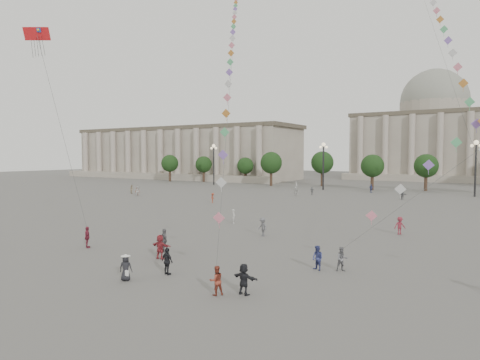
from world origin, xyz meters
The scene contains 30 objects.
ground centered at (0.00, 0.00, 0.00)m, with size 360.00×360.00×0.00m, color #504E4B.
hall_west centered at (-75.00, 93.89, 8.43)m, with size 84.00×26.22×17.20m.
hall_central centered at (0.00, 129.22, 14.23)m, with size 48.30×34.30×35.50m.
tree_row centered at (0.00, 78.00, 5.39)m, with size 137.12×5.12×8.00m.
lamp_post_far_west centered at (-45.00, 70.00, 7.35)m, with size 2.00×0.90×10.65m.
lamp_post_mid_west centered at (-15.00, 70.00, 7.35)m, with size 2.00×0.90×10.65m.
lamp_post_mid_east centered at (15.00, 70.00, 7.35)m, with size 2.00×0.90×10.65m.
person_crowd_0 centered at (-3.83, 68.00, 0.90)m, with size 1.05×0.44×1.80m, color navy.
person_crowd_1 centered at (-40.30, 37.87, 0.90)m, with size 0.88×0.69×1.81m, color silver.
person_crowd_2 centered at (-41.25, 38.71, 0.80)m, with size 1.03×0.59×1.59m, color brown.
person_crowd_3 centered at (6.90, -1.27, 0.89)m, with size 1.65×0.53×1.78m, color black.
person_crowd_4 centered at (-14.50, 53.79, 0.85)m, with size 1.57×0.50×1.69m, color beige.
person_crowd_6 centered at (-0.48, 14.59, 0.92)m, with size 1.19×0.68×1.84m, color #5E5E62.
person_crowd_8 centered at (10.70, 22.50, 0.88)m, with size 1.13×0.65×1.76m, color maroon.
person_crowd_10 centered at (-19.88, 66.32, 0.93)m, with size 0.68×0.45×1.86m, color #B1B1AD.
person_crowd_12 centered at (4.46, 57.05, 0.91)m, with size 1.68×0.53×1.81m, color slate.
person_crowd_13 centered at (-7.03, 19.70, 0.83)m, with size 0.60×0.40×1.65m, color beige.
person_crowd_16 centered at (-12.68, 57.58, 0.77)m, with size 0.91×0.38×1.55m, color slate.
person_crowd_17 centered at (-21.14, 35.57, 0.83)m, with size 1.07×0.62×1.66m, color #9A3F2A.
person_crowd_18 centered at (8.58, 5.72, 0.85)m, with size 0.82×0.64×1.70m, color navy.
person_crowd_21 centered at (-44.88, 40.76, 0.89)m, with size 0.86×0.67×1.78m, color tan.
tourist_0 centered at (-10.68, 2.22, 0.91)m, with size 1.07×0.45×1.83m, color maroon.
tourist_2 centered at (-2.78, 2.54, 0.93)m, with size 1.72×0.55×1.86m, color maroon.
tourist_3 centered at (-4.03, 4.42, 0.96)m, with size 1.13×0.47×1.92m, color #5B5A5E.
tourist_4 centered at (0.54, -0.46, 0.90)m, with size 1.05×0.44×1.80m, color black.
kite_flyer_0 centered at (5.62, -2.15, 0.84)m, with size 0.81×0.63×1.67m, color maroon.
kite_flyer_2 centered at (10.06, 6.43, 0.82)m, with size 0.80×0.62×1.64m, color slate.
hat_person centered at (-0.81, -2.82, 0.86)m, with size 0.94×0.83×1.69m.
dragon_kite centered at (-15.10, 1.07, 17.40)m, with size 3.31×1.60×17.46m.
kite_train_west centered at (-10.97, 25.76, 23.03)m, with size 31.50×51.95×73.69m.
Camera 1 is at (19.09, -21.61, 7.89)m, focal length 32.00 mm.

